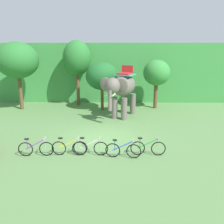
{
  "coord_description": "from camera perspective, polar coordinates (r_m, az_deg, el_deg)",
  "views": [
    {
      "loc": [
        0.82,
        -13.18,
        5.12
      ],
      "look_at": [
        0.58,
        1.0,
        1.3
      ],
      "focal_mm": 38.92,
      "sensor_mm": 36.0,
      "label": 1
    }
  ],
  "objects": [
    {
      "name": "tree_center_left",
      "position": [
        21.43,
        -21.33,
        11.22
      ],
      "size": [
        3.4,
        3.4,
        5.54
      ],
      "color": "brown",
      "rests_on": "ground"
    },
    {
      "name": "bike_purple",
      "position": [
        12.37,
        -17.44,
        -8.16
      ],
      "size": [
        1.71,
        0.52,
        0.92
      ],
      "color": "black",
      "rests_on": "ground"
    },
    {
      "name": "ground_plane",
      "position": [
        14.16,
        -2.43,
        -6.13
      ],
      "size": [
        80.0,
        80.0,
        0.0
      ],
      "primitive_type": "plane",
      "color": "#567F47"
    },
    {
      "name": "bike_blue",
      "position": [
        11.64,
        2.61,
        -8.94
      ],
      "size": [
        1.71,
        0.52,
        0.92
      ],
      "color": "black",
      "rests_on": "ground"
    },
    {
      "name": "tree_center_right",
      "position": [
        21.69,
        -8.24,
        12.35
      ],
      "size": [
        2.41,
        2.41,
        5.7
      ],
      "color": "brown",
      "rests_on": "ground"
    },
    {
      "name": "bike_green",
      "position": [
        12.01,
        8.44,
        -8.31
      ],
      "size": [
        1.71,
        0.52,
        0.92
      ],
      "color": "black",
      "rests_on": "ground"
    },
    {
      "name": "tree_far_right",
      "position": [
        20.81,
        10.44,
        8.97
      ],
      "size": [
        2.23,
        2.23,
        4.09
      ],
      "color": "brown",
      "rests_on": "ground"
    },
    {
      "name": "bike_white",
      "position": [
        11.94,
        -5.08,
        -8.34
      ],
      "size": [
        1.71,
        0.52,
        0.92
      ],
      "color": "black",
      "rests_on": "ground"
    },
    {
      "name": "bike_yellow",
      "position": [
        12.07,
        -10.07,
        -8.27
      ],
      "size": [
        1.71,
        0.52,
        0.92
      ],
      "color": "black",
      "rests_on": "ground"
    },
    {
      "name": "foliage_hedge",
      "position": [
        25.64,
        -0.88,
        9.74
      ],
      "size": [
        36.0,
        6.0,
        5.47
      ],
      "primitive_type": "cube",
      "color": "#3D8E42",
      "rests_on": "ground"
    },
    {
      "name": "elephant",
      "position": [
        17.82,
        2.45,
        5.64
      ],
      "size": [
        2.97,
        4.17,
        3.78
      ],
      "color": "#665E56",
      "rests_on": "ground"
    },
    {
      "name": "tree_far_left",
      "position": [
        19.85,
        -2.37,
        8.39
      ],
      "size": [
        2.64,
        2.64,
        3.94
      ],
      "color": "brown",
      "rests_on": "ground"
    }
  ]
}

